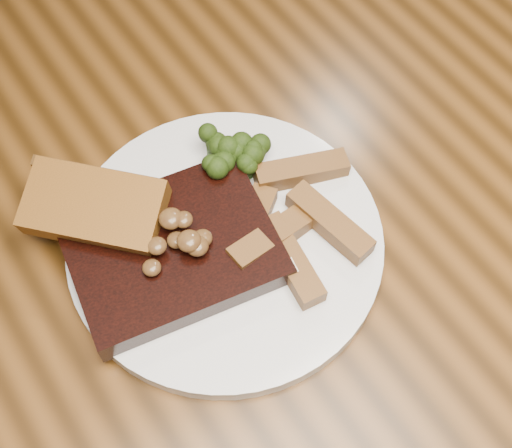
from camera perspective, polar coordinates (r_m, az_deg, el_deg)
The scene contains 10 objects.
ground at distance 1.37m, azimuth -0.83°, elevation -16.33°, with size 4.50×4.50×0.00m, color #3B170D.
dining_table at distance 0.75m, azimuth -1.48°, elevation -4.86°, with size 1.60×0.90×0.75m.
chair_far at distance 1.20m, azimuth -12.34°, elevation 14.37°, with size 0.50×0.50×0.89m.
plate at distance 0.66m, azimuth -2.46°, elevation -1.56°, with size 0.29×0.29×0.01m, color silver.
steak at distance 0.63m, azimuth -6.67°, elevation -2.13°, with size 0.18×0.14×0.03m, color black.
steak_bone at distance 0.61m, azimuth -3.68°, elevation -6.49°, with size 0.16×0.01×0.02m, color beige.
mushroom_pile at distance 0.61m, azimuth -6.57°, elevation -1.04°, with size 0.06×0.06×0.03m, color brown, non-canonical shape.
garlic_bread at distance 0.66m, azimuth -12.46°, elevation 0.40°, with size 0.12×0.07×0.03m, color brown.
potato_wedges at distance 0.65m, azimuth 3.07°, elevation 1.36°, with size 0.12×0.12×0.02m, color brown, non-canonical shape.
broccoli_cluster at distance 0.67m, azimuth -2.03°, elevation 5.45°, with size 0.06×0.06×0.04m, color #23360C, non-canonical shape.
Camera 1 is at (-0.16, -0.27, 1.34)m, focal length 50.00 mm.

